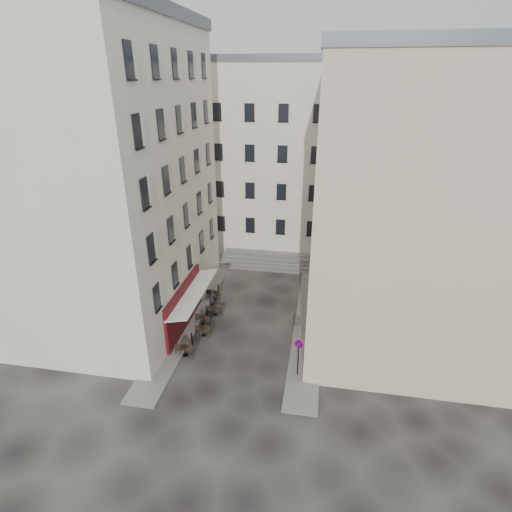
% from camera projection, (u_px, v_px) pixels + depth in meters
% --- Properties ---
extents(ground, '(90.00, 90.00, 0.00)m').
position_uv_depth(ground, '(241.00, 341.00, 27.90)').
color(ground, black).
rests_on(ground, ground).
extents(sidewalk_left, '(2.00, 22.00, 0.12)m').
position_uv_depth(sidewalk_left, '(197.00, 305.00, 32.17)').
color(sidewalk_left, slate).
rests_on(sidewalk_left, ground).
extents(sidewalk_right, '(2.00, 18.00, 0.12)m').
position_uv_depth(sidewalk_right, '(308.00, 323.00, 29.86)').
color(sidewalk_right, slate).
rests_on(sidewalk_right, ground).
extents(building_left, '(12.20, 16.20, 20.60)m').
position_uv_depth(building_left, '(102.00, 179.00, 27.99)').
color(building_left, beige).
rests_on(building_left, ground).
extents(building_right, '(12.20, 14.20, 18.60)m').
position_uv_depth(building_right, '(411.00, 206.00, 25.54)').
color(building_right, beige).
rests_on(building_right, ground).
extents(building_back, '(18.20, 10.20, 18.60)m').
position_uv_depth(building_back, '(268.00, 156.00, 41.26)').
color(building_back, beige).
rests_on(building_back, ground).
extents(cafe_storefront, '(1.74, 7.30, 3.50)m').
position_uv_depth(cafe_storefront, '(185.00, 305.00, 28.70)').
color(cafe_storefront, '#490A11').
rests_on(cafe_storefront, ground).
extents(stone_steps, '(9.00, 3.15, 0.80)m').
position_uv_depth(stone_steps, '(268.00, 261.00, 39.01)').
color(stone_steps, '#5E5B59').
rests_on(stone_steps, ground).
extents(bollard_near, '(0.12, 0.12, 0.98)m').
position_uv_depth(bollard_near, '(192.00, 338.00, 27.30)').
color(bollard_near, black).
rests_on(bollard_near, ground).
extents(bollard_mid, '(0.12, 0.12, 0.98)m').
position_uv_depth(bollard_mid, '(206.00, 311.00, 30.44)').
color(bollard_mid, black).
rests_on(bollard_mid, ground).
extents(bollard_far, '(0.12, 0.12, 0.98)m').
position_uv_depth(bollard_far, '(218.00, 289.00, 33.58)').
color(bollard_far, black).
rests_on(bollard_far, ground).
extents(no_parking_sign, '(0.63, 0.15, 2.77)m').
position_uv_depth(no_parking_sign, '(299.00, 351.00, 23.81)').
color(no_parking_sign, black).
rests_on(no_parking_sign, ground).
extents(bistro_table_a, '(1.29, 0.60, 0.90)m').
position_uv_depth(bistro_table_a, '(185.00, 350.00, 26.27)').
color(bistro_table_a, black).
rests_on(bistro_table_a, ground).
extents(bistro_table_b, '(1.17, 0.55, 0.82)m').
position_uv_depth(bistro_table_b, '(204.00, 331.00, 28.32)').
color(bistro_table_b, black).
rests_on(bistro_table_b, ground).
extents(bistro_table_c, '(1.15, 0.54, 0.81)m').
position_uv_depth(bistro_table_c, '(203.00, 319.00, 29.65)').
color(bistro_table_c, black).
rests_on(bistro_table_c, ground).
extents(bistro_table_d, '(1.15, 0.54, 0.81)m').
position_uv_depth(bistro_table_d, '(215.00, 310.00, 30.77)').
color(bistro_table_d, black).
rests_on(bistro_table_d, ground).
extents(bistro_table_e, '(1.16, 0.54, 0.81)m').
position_uv_depth(bistro_table_e, '(213.00, 294.00, 33.04)').
color(bistro_table_e, black).
rests_on(bistro_table_e, ground).
extents(pedestrian, '(0.70, 0.70, 1.64)m').
position_uv_depth(pedestrian, '(212.00, 299.00, 31.58)').
color(pedestrian, black).
rests_on(pedestrian, ground).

